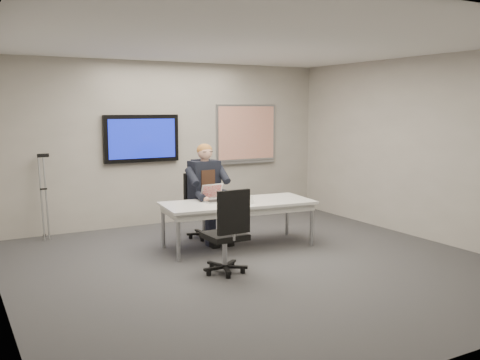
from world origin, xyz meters
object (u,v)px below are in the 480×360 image
conference_table (238,207)px  office_chair_near (227,247)px  laptop (214,197)px  office_chair_far (202,218)px  seated_person (210,202)px

conference_table → office_chair_near: bearing=-119.2°
conference_table → laptop: laptop is taller
laptop → office_chair_far: bearing=80.7°
office_chair_far → laptop: bearing=-117.6°
office_chair_far → laptop: office_chair_far is taller
conference_table → laptop: 0.37m
office_chair_far → office_chair_near: bearing=-127.4°
laptop → conference_table: bearing=-39.6°
office_chair_near → seated_person: size_ratio=0.72×
office_chair_far → seated_person: 0.38m
seated_person → office_chair_far: bearing=87.1°
office_chair_far → office_chair_near: 1.89m
office_chair_near → seated_person: bearing=-110.5°
conference_table → office_chair_near: 1.30m
office_chair_near → laptop: bearing=-111.6°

